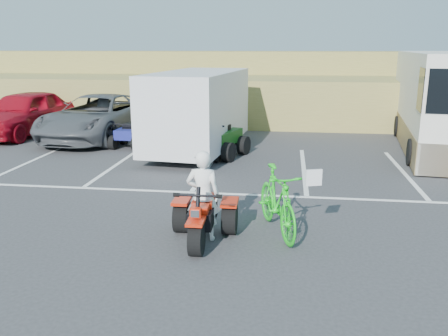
# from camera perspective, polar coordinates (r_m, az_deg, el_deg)

# --- Properties ---
(ground) EXTENTS (100.00, 100.00, 0.00)m
(ground) POSITION_cam_1_polar(r_m,az_deg,el_deg) (9.04, -7.06, -7.45)
(ground) COLOR #333335
(ground) RESTS_ON ground
(parking_stripes) EXTENTS (28.00, 5.16, 0.01)m
(parking_stripes) POSITION_cam_1_polar(r_m,az_deg,el_deg) (12.69, 1.38, -0.87)
(parking_stripes) COLOR white
(parking_stripes) RESTS_ON ground
(grass_embankment) EXTENTS (40.00, 8.50, 3.10)m
(grass_embankment) POSITION_cam_1_polar(r_m,az_deg,el_deg) (23.76, 2.42, 9.77)
(grass_embankment) COLOR olive
(grass_embankment) RESTS_ON ground
(red_trike_atv) EXTENTS (1.21, 1.60, 1.02)m
(red_trike_atv) POSITION_cam_1_polar(r_m,az_deg,el_deg) (8.48, -2.65, -8.87)
(red_trike_atv) COLOR red
(red_trike_atv) RESTS_ON ground
(rider) EXTENTS (0.60, 0.40, 1.62)m
(rider) POSITION_cam_1_polar(r_m,az_deg,el_deg) (8.33, -2.55, -3.33)
(rider) COLOR white
(rider) RESTS_ON ground
(green_dirt_bike) EXTENTS (1.21, 2.12, 1.23)m
(green_dirt_bike) POSITION_cam_1_polar(r_m,az_deg,el_deg) (8.72, 6.42, -3.95)
(green_dirt_bike) COLOR #14BF19
(green_dirt_bike) RESTS_ON ground
(grey_pickup) EXTENTS (3.20, 6.01, 1.61)m
(grey_pickup) POSITION_cam_1_polar(r_m,az_deg,el_deg) (18.33, -14.93, 5.96)
(grey_pickup) COLOR #494D51
(grey_pickup) RESTS_ON ground
(red_car) EXTENTS (2.53, 5.20, 1.71)m
(red_car) POSITION_cam_1_polar(r_m,az_deg,el_deg) (20.00, -22.89, 6.13)
(red_car) COLOR #9B0816
(red_car) RESTS_ON ground
(cargo_trailer) EXTENTS (2.74, 5.71, 2.58)m
(cargo_trailer) POSITION_cam_1_polar(r_m,az_deg,el_deg) (15.42, -3.08, 7.12)
(cargo_trailer) COLOR silver
(cargo_trailer) RESTS_ON ground
(rv_motorhome) EXTENTS (3.31, 8.90, 3.12)m
(rv_motorhome) POSITION_cam_1_polar(r_m,az_deg,el_deg) (17.65, 24.35, 6.67)
(rv_motorhome) COLOR silver
(rv_motorhome) RESTS_ON ground
(quad_atv_blue) EXTENTS (1.11, 1.43, 0.90)m
(quad_atv_blue) POSITION_cam_1_polar(r_m,az_deg,el_deg) (16.55, -11.23, 2.47)
(quad_atv_blue) COLOR navy
(quad_atv_blue) RESTS_ON ground
(quad_atv_green) EXTENTS (1.74, 2.01, 1.11)m
(quad_atv_green) POSITION_cam_1_polar(r_m,az_deg,el_deg) (14.87, -0.31, 1.41)
(quad_atv_green) COLOR #145212
(quad_atv_green) RESTS_ON ground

